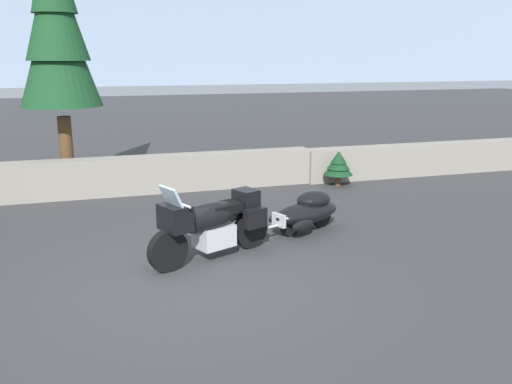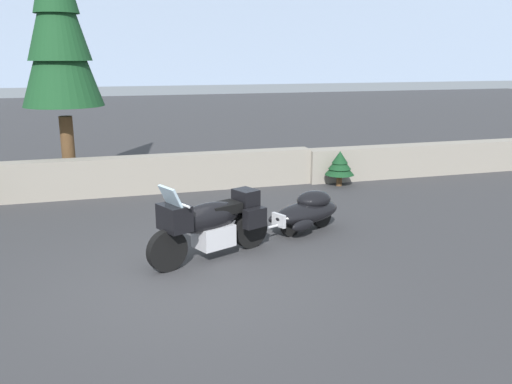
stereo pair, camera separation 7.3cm
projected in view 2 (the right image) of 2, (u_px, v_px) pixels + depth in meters
ground_plane at (194, 280)px, 8.00m from camera, size 80.00×80.00×0.00m
stone_guard_wall at (162, 175)px, 13.09m from camera, size 24.00×0.59×0.91m
distant_ridgeline at (98, 29)px, 94.93m from camera, size 240.00×80.00×16.00m
touring_motorcycle at (211, 222)px, 8.71m from camera, size 2.17×1.28×1.33m
car_shaped_trailer at (307, 210)px, 10.14m from camera, size 2.16×1.24×0.76m
pine_tree_tall at (57, 23)px, 12.39m from camera, size 1.87×1.87×6.35m
pine_sapling_farther at (340, 164)px, 13.70m from camera, size 0.75×0.75×0.90m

